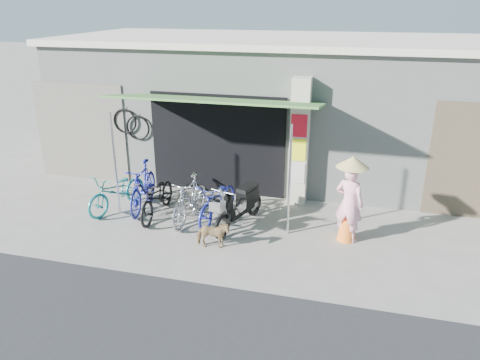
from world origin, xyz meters
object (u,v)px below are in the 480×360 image
(bike_blue, at_px, (143,186))
(nun, at_px, (349,200))
(bike_navy, at_px, (218,201))
(bike_silver, at_px, (190,199))
(moped, at_px, (240,205))
(bike_black, at_px, (157,197))
(street_dog, at_px, (212,235))
(bike_teal, at_px, (117,191))

(bike_blue, relative_size, nun, 1.03)
(bike_blue, relative_size, bike_navy, 1.04)
(bike_silver, bearing_deg, moped, 6.57)
(bike_black, bearing_deg, street_dog, -36.13)
(bike_navy, relative_size, street_dog, 2.62)
(bike_teal, distance_m, nun, 5.25)
(nun, bearing_deg, moped, 19.45)
(bike_black, xyz_separation_m, bike_navy, (1.38, 0.14, -0.00))
(bike_silver, height_order, street_dog, bike_silver)
(moped, distance_m, nun, 2.30)
(moped, relative_size, nun, 1.01)
(bike_teal, height_order, bike_blue, bike_blue)
(bike_blue, distance_m, bike_silver, 1.32)
(bike_teal, xyz_separation_m, bike_navy, (2.42, 0.06, 0.00))
(bike_navy, height_order, moped, moped)
(street_dog, distance_m, moped, 1.15)
(bike_black, relative_size, bike_silver, 1.04)
(moped, bearing_deg, bike_silver, -160.86)
(bike_teal, relative_size, bike_silver, 1.02)
(street_dog, bearing_deg, bike_black, 45.83)
(bike_black, height_order, bike_silver, bike_silver)
(bike_silver, bearing_deg, bike_black, -178.51)
(bike_silver, bearing_deg, street_dog, -46.53)
(bike_teal, bearing_deg, bike_blue, 38.33)
(bike_navy, xyz_separation_m, street_dog, (0.27, -1.23, -0.18))
(bike_silver, xyz_separation_m, street_dog, (0.86, -1.06, -0.23))
(bike_black, bearing_deg, nun, -3.48)
(street_dog, relative_size, nun, 0.38)
(nun, bearing_deg, street_dog, 43.32)
(bike_silver, bearing_deg, nun, 3.90)
(bike_blue, relative_size, moped, 1.02)
(bike_black, height_order, nun, nun)
(bike_teal, xyz_separation_m, bike_black, (1.04, -0.07, 0.01))
(bike_teal, relative_size, nun, 0.97)
(bike_black, distance_m, moped, 1.92)
(bike_blue, relative_size, street_dog, 2.73)
(street_dog, bearing_deg, bike_navy, 1.76)
(bike_blue, distance_m, nun, 4.70)
(bike_black, height_order, street_dog, bike_black)
(bike_silver, relative_size, bike_navy, 0.97)
(street_dog, height_order, nun, nun)
(bike_silver, bearing_deg, bike_blue, 169.96)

